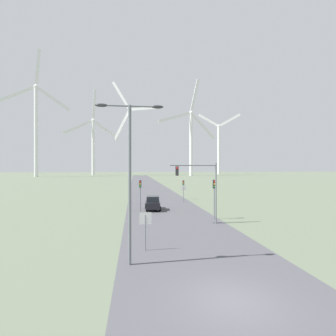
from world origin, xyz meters
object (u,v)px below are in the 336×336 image
Objects in this scene: stop_sign_far at (184,190)px; traffic_light_post_near_left at (140,189)px; car_approaching at (153,203)px; streetlamp at (130,162)px; traffic_light_post_mid_right at (183,185)px; wind_turbine_right at (191,135)px; stop_sign_near at (145,224)px; wind_turbine_center at (130,134)px; wind_turbine_far_left at (36,121)px; traffic_light_post_near_right at (214,190)px; traffic_light_post_mid_left at (130,186)px; wind_turbine_left at (93,140)px; wind_turbine_far_right at (219,144)px; traffic_light_mast_overhead at (200,180)px.

stop_sign_far is 11.34m from traffic_light_post_near_left.
stop_sign_far is 0.64× the size of car_approaching.
streetlamp reaches higher than traffic_light_post_near_left.
traffic_light_post_mid_right is 12.33m from car_approaching.
stop_sign_far is 134.34m from wind_turbine_right.
stop_sign_near is 0.04× the size of wind_turbine_right.
wind_turbine_center is at bearing 91.41° from traffic_light_post_near_left.
wind_turbine_far_left is at bearing -157.69° from wind_turbine_center.
traffic_light_post_near_right is at bearing -85.82° from wind_turbine_center.
wind_turbine_far_left reaches higher than wind_turbine_center.
wind_turbine_center is at bearing 90.93° from traffic_light_post_mid_left.
traffic_light_post_near_right is at bearing -33.74° from traffic_light_post_near_left.
traffic_light_post_mid_left is 0.05× the size of wind_turbine_far_left.
wind_turbine_left is at bearing 101.30° from car_approaching.
stop_sign_far is at bearing -85.68° from wind_turbine_center.
stop_sign_far is (8.07, 25.99, -3.96)m from streetlamp.
wind_turbine_center reaches higher than stop_sign_far.
car_approaching is 152.69m from wind_turbine_center.
streetlamp is at bearing -106.45° from traffic_light_post_mid_right.
traffic_light_post_near_left is 0.08× the size of wind_turbine_far_right.
wind_turbine_right is at bearing -19.52° from wind_turbine_center.
traffic_light_post_mid_left is 0.08× the size of wind_turbine_far_right.
wind_turbine_left is at bearing 100.59° from traffic_light_post_mid_left.
wind_turbine_right is (36.71, 137.47, 23.78)m from traffic_light_post_near_left.
traffic_light_post_near_left is 0.94× the size of traffic_light_post_near_right.
stop_sign_near is at bearing -68.24° from wind_turbine_far_left.
traffic_light_post_mid_left is 6.93m from car_approaching.
traffic_light_post_mid_right is 0.55× the size of traffic_light_mast_overhead.
car_approaching is (-3.99, 9.09, -3.37)m from traffic_light_mast_overhead.
traffic_light_post_near_left is 0.05× the size of wind_turbine_far_left.
traffic_light_post_mid_left is 10.28m from traffic_light_post_mid_right.
traffic_light_post_near_right is 1.10× the size of traffic_light_post_mid_left.
wind_turbine_right is at bearing 77.03° from stop_sign_far.
wind_turbine_far_right is at bearing 46.96° from wind_turbine_right.
car_approaching is 144.44m from wind_turbine_far_left.
stop_sign_near is 14.78m from traffic_light_post_near_left.
traffic_light_post_near_left is at bearing 127.74° from traffic_light_mast_overhead.
wind_turbine_far_left is (-56.65, 146.86, 26.62)m from streetlamp.
wind_turbine_center is at bearing 22.31° from wind_turbine_far_left.
wind_turbine_right is at bearing 76.29° from streetlamp.
traffic_light_post_mid_left is (-1.39, 22.47, 1.02)m from stop_sign_near.
traffic_light_post_mid_left is at bearing -79.41° from wind_turbine_left.
wind_turbine_far_left is (-63.29, 136.96, 28.19)m from traffic_light_mast_overhead.
traffic_light_post_near_right reaches higher than stop_sign_far.
stop_sign_far is at bearing 7.21° from traffic_light_post_mid_left.
wind_turbine_right is (35.07, 135.66, 25.78)m from car_approaching.
traffic_light_post_mid_right is 148.19m from wind_turbine_left.
traffic_light_post_mid_left is at bearing -65.23° from wind_turbine_far_left.
traffic_light_post_mid_right is at bearing 60.16° from car_approaching.
traffic_light_post_mid_left is 146.44m from wind_turbine_center.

